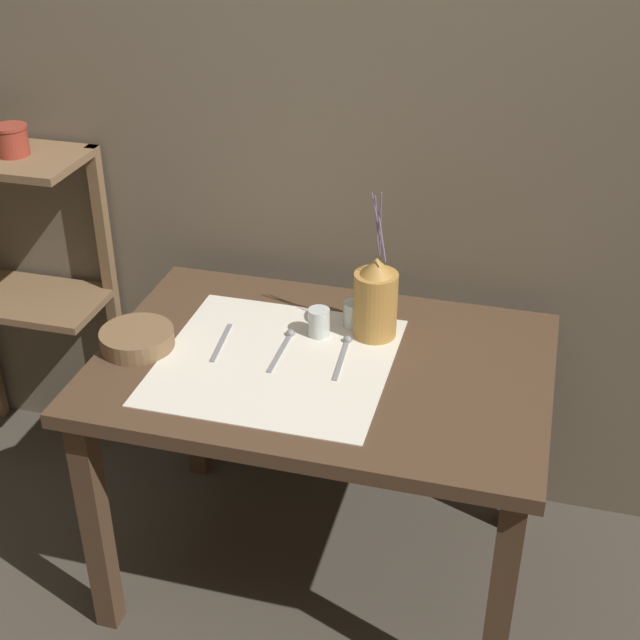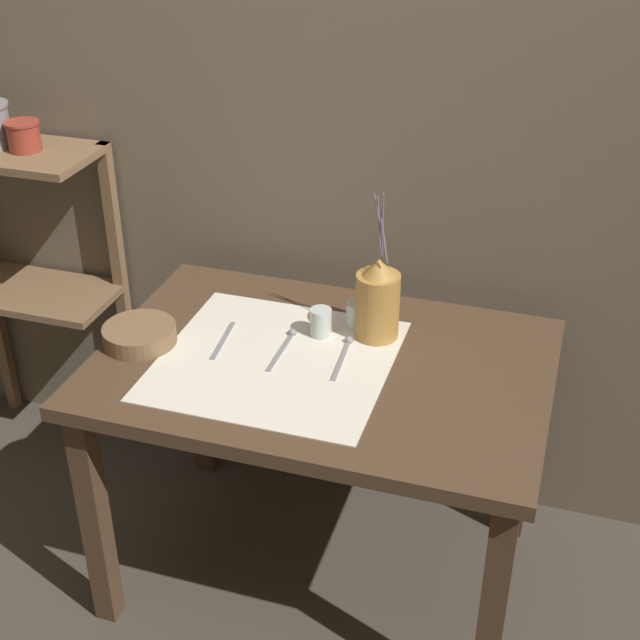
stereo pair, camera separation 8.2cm
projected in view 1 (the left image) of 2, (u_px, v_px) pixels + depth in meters
The scene contains 13 objects.
ground_plane at pixel (322, 568), 2.66m from camera, with size 12.00×12.00×0.00m, color #473F35.
stone_wall_back at pixel (370, 126), 2.48m from camera, with size 7.00×0.06×2.40m.
wooden_table at pixel (322, 392), 2.34m from camera, with size 1.16×0.80×0.74m.
wooden_shelf_unit at pixel (16, 249), 2.81m from camera, with size 0.56×0.29×1.09m.
linen_cloth at pixel (276, 361), 2.29m from camera, with size 0.58×0.57×0.00m.
pitcher_with_flowers at pixel (375, 300), 2.34m from camera, with size 0.12×0.12×0.41m.
wooden_bowl at pixel (137, 339), 2.33m from camera, with size 0.19×0.19×0.05m.
glass_tumbler_near at pixel (319, 322), 2.37m from camera, with size 0.06×0.06×0.08m.
glass_tumbler_far at pixel (353, 314), 2.42m from camera, with size 0.06×0.06×0.07m.
fork_inner at pixel (221, 342), 2.36m from camera, with size 0.03×0.19×0.00m.
spoon_outer at pixel (286, 341), 2.36m from camera, with size 0.02×0.20×0.02m.
spoon_inner at pixel (345, 348), 2.33m from camera, with size 0.03×0.20×0.02m.
metal_pot_small at pixel (11, 139), 2.58m from camera, with size 0.10×0.10×0.09m.
Camera 1 is at (0.49, -1.86, 1.99)m, focal length 50.00 mm.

